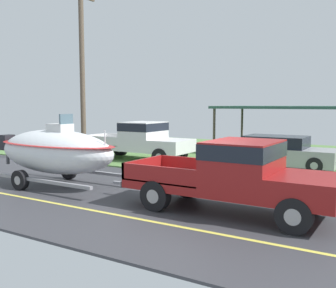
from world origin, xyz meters
TOP-DOWN VIEW (x-y plane):
  - ground at (0.00, 8.38)m, footprint 36.00×22.00m
  - pickup_truck_towing at (1.41, -0.09)m, footprint 5.60×2.04m
  - boat_on_trailer at (-5.23, -0.09)m, footprint 6.14×2.36m
  - parked_pickup_background at (-6.03, 6.21)m, footprint 5.78×2.03m
  - parked_sedan_near at (0.20, 7.74)m, footprint 4.63×1.94m
  - carport_awning at (-0.70, 12.52)m, footprint 7.42×4.76m
  - utility_pole at (-8.39, 4.61)m, footprint 0.24×1.80m

SIDE VIEW (x-z plane):
  - ground at x=0.00m, z-range -0.07..0.04m
  - parked_sedan_near at x=0.20m, z-range -0.02..1.36m
  - pickup_truck_towing at x=1.41m, z-range 0.10..1.96m
  - parked_pickup_background at x=-6.03m, z-range 0.10..2.01m
  - boat_on_trailer at x=-5.23m, z-range -0.04..2.40m
  - carport_awning at x=-0.70m, z-range 1.21..3.87m
  - utility_pole at x=-8.39m, z-range 0.15..8.52m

